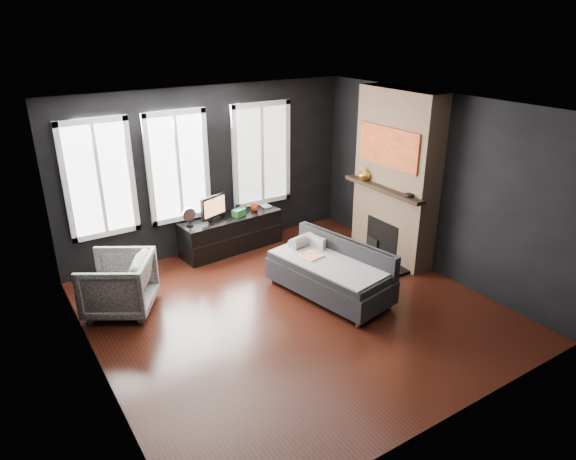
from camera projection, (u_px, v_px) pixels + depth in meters
floor at (294, 310)px, 6.92m from camera, size 5.00×5.00×0.00m
ceiling at (295, 108)px, 5.88m from camera, size 5.00×5.00×0.00m
wall_back at (210, 171)px, 8.34m from camera, size 5.00×0.02×2.70m
wall_left at (87, 266)px, 5.16m from camera, size 0.02×5.00×2.70m
wall_right at (434, 185)px, 7.65m from camera, size 0.02×5.00×2.70m
windows at (180, 109)px, 7.69m from camera, size 4.00×0.16×1.76m
fireplace at (396, 177)px, 8.02m from camera, size 0.70×1.62×2.70m
sofa at (329, 270)px, 7.17m from camera, size 1.23×1.94×0.78m
stripe_pillow at (317, 246)px, 7.52m from camera, size 0.13×0.31×0.30m
armchair at (118, 282)px, 6.76m from camera, size 1.12×1.14×0.87m
media_console at (231, 233)px, 8.65m from camera, size 1.78×0.70×0.60m
monitor at (214, 206)px, 8.27m from camera, size 0.54×0.30×0.48m
desk_fan at (189, 217)px, 8.08m from camera, size 0.22×0.22×0.31m
mug at (254, 207)px, 8.74m from camera, size 0.15×0.13×0.13m
book at (262, 202)px, 8.89m from camera, size 0.15×0.02×0.21m
storage_box at (239, 212)px, 8.52m from camera, size 0.25×0.20×0.12m
mantel_vase at (365, 174)px, 8.25m from camera, size 0.27×0.27×0.20m
mantel_clock at (409, 195)px, 7.50m from camera, size 0.16×0.16×0.04m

